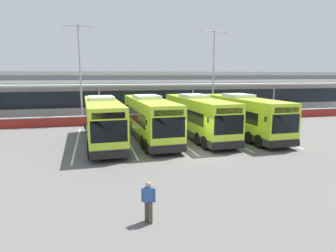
# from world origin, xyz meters

# --- Properties ---
(ground_plane) EXTENTS (200.00, 200.00, 0.00)m
(ground_plane) POSITION_xyz_m (0.00, 0.00, 0.00)
(ground_plane) COLOR #605E5B
(terminal_building) EXTENTS (70.00, 13.00, 6.00)m
(terminal_building) POSITION_xyz_m (-0.00, 26.91, 3.01)
(terminal_building) COLOR silver
(terminal_building) RESTS_ON ground
(red_barrier_wall) EXTENTS (60.00, 0.40, 1.10)m
(red_barrier_wall) POSITION_xyz_m (0.00, 14.50, 0.56)
(red_barrier_wall) COLOR maroon
(red_barrier_wall) RESTS_ON ground
(coach_bus_leftmost) EXTENTS (3.24, 12.23, 3.78)m
(coach_bus_leftmost) POSITION_xyz_m (-6.25, 5.35, 1.79)
(coach_bus_leftmost) COLOR #B7DB2D
(coach_bus_leftmost) RESTS_ON ground
(coach_bus_left_centre) EXTENTS (3.24, 12.23, 3.78)m
(coach_bus_left_centre) POSITION_xyz_m (-2.28, 5.79, 1.79)
(coach_bus_left_centre) COLOR #B7DB2D
(coach_bus_left_centre) RESTS_ON ground
(coach_bus_centre) EXTENTS (3.24, 12.23, 3.78)m
(coach_bus_centre) POSITION_xyz_m (2.13, 5.87, 1.79)
(coach_bus_centre) COLOR #B7DB2D
(coach_bus_centre) RESTS_ON ground
(coach_bus_right_centre) EXTENTS (3.24, 12.23, 3.78)m
(coach_bus_right_centre) POSITION_xyz_m (6.32, 5.33, 1.79)
(coach_bus_right_centre) COLOR #B7DB2D
(coach_bus_right_centre) RESTS_ON ground
(bay_stripe_far_west) EXTENTS (0.14, 13.00, 0.01)m
(bay_stripe_far_west) POSITION_xyz_m (-8.40, 6.00, 0.00)
(bay_stripe_far_west) COLOR silver
(bay_stripe_far_west) RESTS_ON ground
(bay_stripe_west) EXTENTS (0.14, 13.00, 0.01)m
(bay_stripe_west) POSITION_xyz_m (-4.20, 6.00, 0.00)
(bay_stripe_west) COLOR silver
(bay_stripe_west) RESTS_ON ground
(bay_stripe_mid_west) EXTENTS (0.14, 13.00, 0.01)m
(bay_stripe_mid_west) POSITION_xyz_m (0.00, 6.00, 0.00)
(bay_stripe_mid_west) COLOR silver
(bay_stripe_mid_west) RESTS_ON ground
(bay_stripe_centre) EXTENTS (0.14, 13.00, 0.01)m
(bay_stripe_centre) POSITION_xyz_m (4.20, 6.00, 0.00)
(bay_stripe_centre) COLOR silver
(bay_stripe_centre) RESTS_ON ground
(bay_stripe_mid_east) EXTENTS (0.14, 13.00, 0.01)m
(bay_stripe_mid_east) POSITION_xyz_m (8.40, 6.00, 0.00)
(bay_stripe_mid_east) COLOR silver
(bay_stripe_mid_east) RESTS_ON ground
(pedestrian_in_dark_coat) EXTENTS (0.54, 0.38, 1.62)m
(pedestrian_in_dark_coat) POSITION_xyz_m (-5.02, -8.85, 0.87)
(pedestrian_in_dark_coat) COLOR #4C4238
(pedestrian_in_dark_coat) RESTS_ON ground
(lamp_post_west) EXTENTS (3.24, 0.28, 11.00)m
(lamp_post_west) POSITION_xyz_m (-8.24, 16.15, 6.29)
(lamp_post_west) COLOR #9E9EA3
(lamp_post_west) RESTS_ON ground
(lamp_post_centre) EXTENTS (3.24, 0.28, 11.00)m
(lamp_post_centre) POSITION_xyz_m (7.93, 16.47, 6.29)
(lamp_post_centre) COLOR #9E9EA3
(lamp_post_centre) RESTS_ON ground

